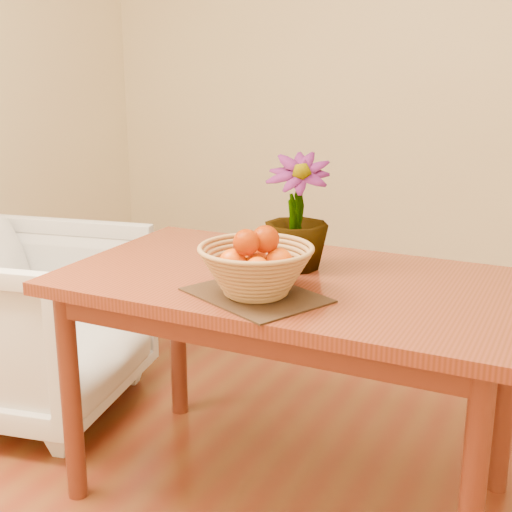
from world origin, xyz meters
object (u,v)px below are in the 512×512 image
at_px(potted_plant, 297,212).
at_px(table, 292,304).
at_px(wicker_basket, 256,272).
at_px(armchair, 29,314).

bearing_deg(potted_plant, table, -91.21).
height_order(table, wicker_basket, wicker_basket).
bearing_deg(table, potted_plant, 105.56).
xyz_separation_m(potted_plant, armchair, (-1.15, 0.01, -0.53)).
height_order(table, armchair, armchair).
xyz_separation_m(table, armchair, (-1.18, 0.10, -0.26)).
xyz_separation_m(wicker_basket, potted_plant, (-0.00, 0.30, 0.11)).
height_order(potted_plant, armchair, potted_plant).
relative_size(potted_plant, armchair, 0.45).
relative_size(wicker_basket, armchair, 0.40).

